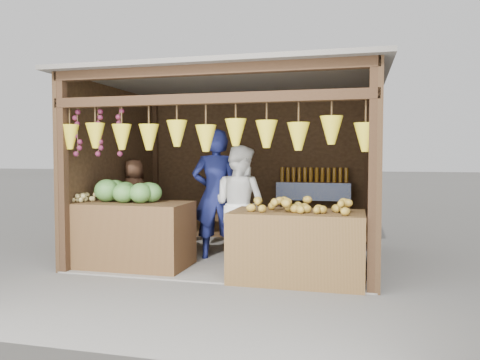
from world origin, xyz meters
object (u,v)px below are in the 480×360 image
Objects in this scene: counter_left at (130,235)px; vendor_seated at (134,194)px; woman_standing at (240,205)px; man_standing at (216,195)px; counter_right at (297,246)px.

vendor_seated is at bearing 114.18° from counter_left.
woman_standing is at bearing -168.23° from vendor_seated.
woman_standing is at bearing 21.37° from counter_left.
man_standing is 0.48m from woman_standing.
counter_left is 1.41× the size of vendor_seated.
man_standing is (-1.31, 0.91, 0.53)m from counter_right.
woman_standing is 1.44× the size of vendor_seated.
man_standing is 1.61m from vendor_seated.
vendor_seated reaches higher than counter_left.
woman_standing is (1.41, 0.55, 0.39)m from counter_left.
man_standing is at bearing 145.20° from counter_right.
man_standing is 1.15× the size of woman_standing.
counter_left is 1.02× the size of counter_right.
vendor_seated reaches higher than counter_right.
woman_standing is 2.06m from vendor_seated.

